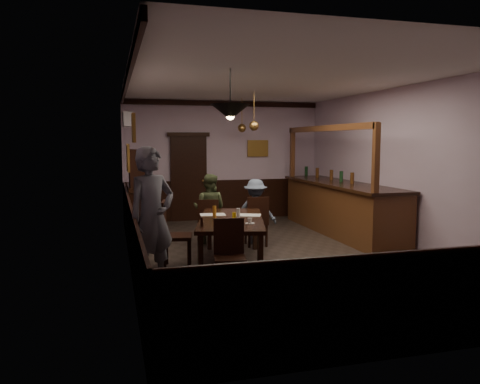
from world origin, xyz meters
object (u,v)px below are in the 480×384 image
object	(u,v)px
soda_can	(234,216)
bar_counter	(340,206)
pendant_brass_mid	(254,126)
chair_far_left	(209,220)
person_seated_left	(209,209)
coffee_cup	(250,221)
person_seated_right	(256,211)
chair_far_right	(257,219)
chair_side	(172,231)
person_standing	(152,218)
chair_near	(229,251)
dining_table	(231,222)
pendant_brass_far	(242,128)
sideboard	(139,202)
pendant_iron	(230,112)

from	to	relation	value
soda_can	bar_counter	size ratio (longest dim) A/B	0.03
bar_counter	pendant_brass_mid	size ratio (longest dim) A/B	5.09
chair_far_left	person_seated_left	world-z (taller)	person_seated_left
coffee_cup	bar_counter	distance (m)	3.66
person_seated_right	pendant_brass_mid	bearing A→B (deg)	-72.52
person_seated_right	soda_can	size ratio (longest dim) A/B	10.46
soda_can	coffee_cup	bearing A→B (deg)	-72.04
chair_far_right	bar_counter	distance (m)	2.24
chair_side	person_standing	xyz separation A→B (m)	(-0.38, -0.98, 0.38)
chair_near	pendant_brass_mid	xyz separation A→B (m)	(1.35, 3.32, 1.78)
chair_far_left	person_seated_left	bearing A→B (deg)	-90.47
dining_table	person_standing	bearing A→B (deg)	-145.03
person_seated_left	pendant_brass_far	size ratio (longest dim) A/B	1.68
chair_near	sideboard	size ratio (longest dim) A/B	0.52
pendant_brass_mid	person_seated_right	bearing A→B (deg)	-103.98
sideboard	bar_counter	world-z (taller)	bar_counter
coffee_cup	sideboard	distance (m)	3.49
bar_counter	chair_side	bearing A→B (deg)	-154.96
chair_far_left	dining_table	bearing A→B (deg)	108.76
soda_can	sideboard	world-z (taller)	sideboard
coffee_cup	bar_counter	xyz separation A→B (m)	(2.75, 2.40, -0.21)
person_seated_left	coffee_cup	distance (m)	2.19
pendant_iron	pendant_brass_far	bearing A→B (deg)	72.49
person_seated_right	bar_counter	world-z (taller)	bar_counter
chair_far_left	pendant_brass_far	size ratio (longest dim) A/B	1.12
chair_far_right	pendant_brass_mid	size ratio (longest dim) A/B	1.18
coffee_cup	dining_table	bearing A→B (deg)	119.31
dining_table	chair_far_left	distance (m)	1.37
person_standing	person_seated_right	world-z (taller)	person_standing
person_seated_left	person_seated_right	world-z (taller)	person_seated_left
chair_far_left	coffee_cup	world-z (taller)	chair_far_left
chair_far_left	pendant_brass_far	xyz separation A→B (m)	(1.30, 2.34, 1.80)
coffee_cup	pendant_brass_mid	xyz separation A→B (m)	(0.86, 2.60, 1.50)
chair_far_left	soda_can	world-z (taller)	chair_far_left
soda_can	pendant_brass_mid	world-z (taller)	pendant_brass_mid
person_standing	pendant_iron	size ratio (longest dim) A/B	2.69
dining_table	chair_far_left	xyz separation A→B (m)	(-0.10, 1.35, -0.19)
chair_near	person_standing	distance (m)	1.13
person_seated_right	sideboard	world-z (taller)	sideboard
person_seated_left	person_standing	bearing A→B (deg)	92.14
chair_far_right	soda_can	bearing A→B (deg)	63.33
chair_far_left	bar_counter	world-z (taller)	bar_counter
pendant_brass_mid	person_seated_left	bearing A→B (deg)	-157.55
person_seated_right	pendant_brass_far	world-z (taller)	pendant_brass_far
chair_far_right	pendant_iron	bearing A→B (deg)	67.14
chair_far_right	person_seated_left	size ratio (longest dim) A/B	0.70
chair_side	soda_can	world-z (taller)	chair_side
person_seated_left	pendant_brass_mid	world-z (taller)	pendant_brass_mid
chair_far_right	chair_near	world-z (taller)	chair_near
soda_can	pendant_brass_far	world-z (taller)	pendant_brass_far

